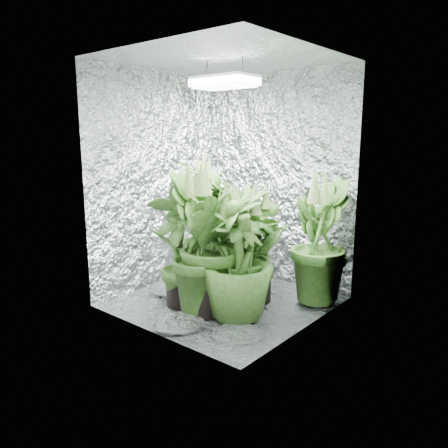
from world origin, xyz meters
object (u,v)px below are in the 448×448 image
plant_d (208,233)px  plant_h (238,258)px  circulation_fan (318,279)px  plant_e (232,251)px  plant_b (255,247)px  grow_lamp (224,82)px  plant_c (320,243)px  plant_a (244,240)px  plant_g (205,244)px  plant_f (182,245)px

plant_d → plant_h: (0.48, -0.20, -0.10)m
plant_h → circulation_fan: (0.26, 0.83, -0.32)m
plant_e → plant_b: bearing=73.8°
grow_lamp → plant_d: 1.24m
grow_lamp → plant_h: bearing=-34.5°
plant_c → plant_e: 0.74m
plant_d → grow_lamp: bearing=7.3°
plant_a → plant_g: size_ratio=0.86×
plant_d → plant_e: size_ratio=1.26×
plant_a → plant_d: 0.41m
plant_h → plant_b: bearing=107.5°
plant_e → plant_a: bearing=114.2°
plant_d → plant_e: bearing=-4.6°
plant_c → circulation_fan: plant_c is taller
plant_a → plant_c: size_ratio=0.93×
grow_lamp → plant_g: 1.29m
plant_f → circulation_fan: 1.25m
grow_lamp → plant_e: size_ratio=0.49×
plant_e → circulation_fan: 0.85m
grow_lamp → plant_f: grow_lamp is taller
plant_f → circulation_fan: bearing=48.1°
plant_a → plant_b: size_ratio=1.02×
plant_a → plant_f: 0.67m
plant_c → plant_g: bearing=-125.8°
plant_f → plant_h: size_ratio=1.02×
plant_d → plant_c: bearing=33.3°
plant_f → grow_lamp: bearing=51.6°
plant_b → plant_e: (-0.07, -0.23, 0.00)m
grow_lamp → plant_c: bearing=38.5°
plant_f → plant_h: (0.54, 0.06, -0.02)m
plant_a → plant_b: plant_b is taller
plant_b → plant_g: plant_g is taller
grow_lamp → plant_b: size_ratio=0.48×
plant_c → plant_g: 0.99m
grow_lamp → plant_f: (-0.22, -0.28, -1.31)m
plant_f → circulation_fan: (0.80, 0.89, -0.35)m
plant_b → plant_d: (-0.35, -0.21, 0.11)m
plant_f → plant_g: bearing=-3.7°
plant_g → plant_a: bearing=99.8°
plant_b → plant_c: bearing=35.0°
plant_b → grow_lamp: bearing=-134.5°
grow_lamp → plant_d: bearing=-172.7°
plant_b → plant_c: size_ratio=0.91×
grow_lamp → circulation_fan: grow_lamp is taller
plant_d → plant_g: plant_d is taller
plant_c → grow_lamp: bearing=-141.5°
grow_lamp → plant_e: grow_lamp is taller
grow_lamp → plant_g: size_ratio=0.40×
plant_b → plant_g: (-0.14, -0.49, 0.10)m
plant_c → circulation_fan: size_ratio=2.81×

